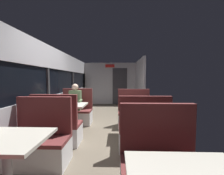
# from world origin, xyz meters

# --- Properties ---
(ground_plane) EXTENTS (3.30, 9.20, 0.02)m
(ground_plane) POSITION_xyz_m (0.00, 0.00, -0.01)
(ground_plane) COLOR #665B4C
(carriage_window_panel_left) EXTENTS (0.09, 8.48, 2.30)m
(carriage_window_panel_left) POSITION_xyz_m (-1.45, 0.00, 1.11)
(carriage_window_panel_left) COLOR #B2B2B7
(carriage_window_panel_left) RESTS_ON ground_plane
(carriage_end_bulkhead) EXTENTS (2.90, 0.11, 2.30)m
(carriage_end_bulkhead) POSITION_xyz_m (0.06, 4.19, 1.14)
(carriage_end_bulkhead) COLOR #B2B2B7
(carriage_end_bulkhead) RESTS_ON ground_plane
(carriage_aisle_panel_right) EXTENTS (0.08, 2.40, 2.30)m
(carriage_aisle_panel_right) POSITION_xyz_m (1.45, 3.00, 1.15)
(carriage_aisle_panel_right) COLOR #B2B2B7
(carriage_aisle_panel_right) RESTS_ON ground_plane
(dining_table_near_window) EXTENTS (0.90, 0.70, 0.74)m
(dining_table_near_window) POSITION_xyz_m (-0.89, -2.09, 0.64)
(dining_table_near_window) COLOR #9E9EA3
(dining_table_near_window) RESTS_ON ground_plane
(bench_near_window_facing_entry) EXTENTS (0.95, 0.50, 1.10)m
(bench_near_window_facing_entry) POSITION_xyz_m (-0.89, -1.39, 0.33)
(bench_near_window_facing_entry) COLOR silver
(bench_near_window_facing_entry) RESTS_ON ground_plane
(dining_table_mid_window) EXTENTS (0.90, 0.70, 0.74)m
(dining_table_mid_window) POSITION_xyz_m (-0.89, 0.01, 0.64)
(dining_table_mid_window) COLOR #9E9EA3
(dining_table_mid_window) RESTS_ON ground_plane
(bench_mid_window_facing_end) EXTENTS (0.95, 0.50, 1.10)m
(bench_mid_window_facing_end) POSITION_xyz_m (-0.89, -0.69, 0.33)
(bench_mid_window_facing_end) COLOR silver
(bench_mid_window_facing_end) RESTS_ON ground_plane
(bench_mid_window_facing_entry) EXTENTS (0.95, 0.50, 1.10)m
(bench_mid_window_facing_entry) POSITION_xyz_m (-0.89, 0.71, 0.33)
(bench_mid_window_facing_entry) COLOR silver
(bench_mid_window_facing_entry) RESTS_ON ground_plane
(bench_front_aisle_facing_entry) EXTENTS (0.95, 0.50, 1.10)m
(bench_front_aisle_facing_entry) POSITION_xyz_m (0.89, -1.99, 0.33)
(bench_front_aisle_facing_entry) COLOR silver
(bench_front_aisle_facing_entry) RESTS_ON ground_plane
(dining_table_rear_aisle) EXTENTS (0.90, 0.70, 0.74)m
(dining_table_rear_aisle) POSITION_xyz_m (0.89, -0.19, 0.64)
(dining_table_rear_aisle) COLOR #9E9EA3
(dining_table_rear_aisle) RESTS_ON ground_plane
(bench_rear_aisle_facing_end) EXTENTS (0.95, 0.50, 1.10)m
(bench_rear_aisle_facing_end) POSITION_xyz_m (0.89, -0.89, 0.33)
(bench_rear_aisle_facing_end) COLOR silver
(bench_rear_aisle_facing_end) RESTS_ON ground_plane
(bench_rear_aisle_facing_entry) EXTENTS (0.95, 0.50, 1.10)m
(bench_rear_aisle_facing_entry) POSITION_xyz_m (0.89, 0.51, 0.33)
(bench_rear_aisle_facing_entry) COLOR silver
(bench_rear_aisle_facing_entry) RESTS_ON ground_plane
(seated_passenger) EXTENTS (0.47, 0.55, 1.26)m
(seated_passenger) POSITION_xyz_m (-0.89, 0.63, 0.54)
(seated_passenger) COLOR #26262D
(seated_passenger) RESTS_ON ground_plane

